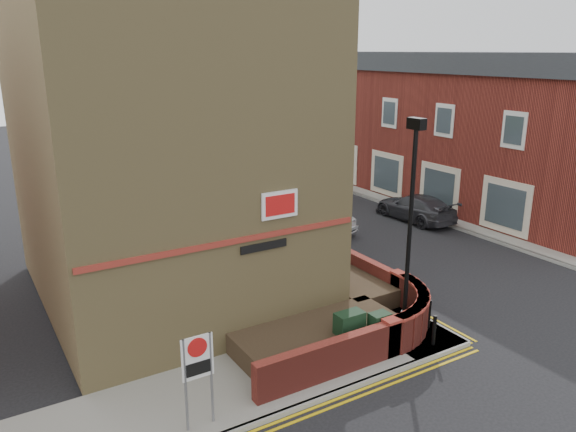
{
  "coord_description": "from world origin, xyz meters",
  "views": [
    {
      "loc": [
        -8.85,
        -9.56,
        8.11
      ],
      "look_at": [
        -0.61,
        4.0,
        3.4
      ],
      "focal_mm": 35.0,
      "sensor_mm": 36.0,
      "label": 1
    }
  ],
  "objects_px": {
    "lamppost": "(410,231)",
    "silver_car_near": "(311,216)",
    "zone_sign": "(198,365)",
    "utility_cabinet_large": "(349,333)"
  },
  "relations": [
    {
      "from": "lamppost",
      "to": "zone_sign",
      "type": "relative_size",
      "value": 2.86
    },
    {
      "from": "utility_cabinet_large",
      "to": "zone_sign",
      "type": "bearing_deg",
      "value": -170.31
    },
    {
      "from": "lamppost",
      "to": "silver_car_near",
      "type": "distance_m",
      "value": 10.85
    },
    {
      "from": "lamppost",
      "to": "utility_cabinet_large",
      "type": "xyz_separation_m",
      "value": [
        -1.9,
        0.1,
        -2.62
      ]
    },
    {
      "from": "lamppost",
      "to": "zone_sign",
      "type": "height_order",
      "value": "lamppost"
    },
    {
      "from": "lamppost",
      "to": "silver_car_near",
      "type": "relative_size",
      "value": 1.47
    },
    {
      "from": "zone_sign",
      "to": "utility_cabinet_large",
      "type": "bearing_deg",
      "value": 9.69
    },
    {
      "from": "lamppost",
      "to": "utility_cabinet_large",
      "type": "bearing_deg",
      "value": 176.99
    },
    {
      "from": "lamppost",
      "to": "silver_car_near",
      "type": "xyz_separation_m",
      "value": [
        3.4,
        9.96,
        -2.64
      ]
    },
    {
      "from": "utility_cabinet_large",
      "to": "silver_car_near",
      "type": "distance_m",
      "value": 11.19
    }
  ]
}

